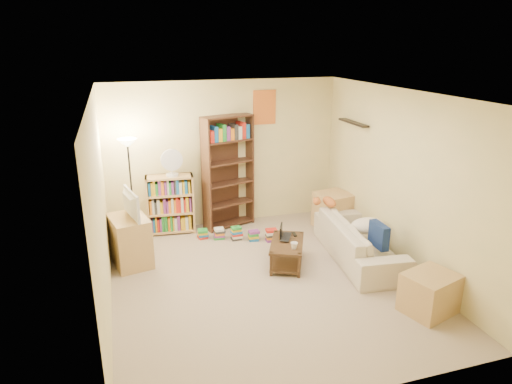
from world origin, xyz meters
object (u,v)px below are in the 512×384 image
mug (294,246)px  floor_lamp (129,161)px  desk_fan (172,163)px  end_cabinet (430,293)px  tabby_cat (327,202)px  television (127,205)px  coffee_table (287,251)px  side_table (333,210)px  tall_bookshelf (228,169)px  sofa (359,240)px  short_bookshelf (171,204)px  laptop (289,237)px  tv_stand (130,241)px

mug → floor_lamp: bearing=141.9°
desk_fan → end_cabinet: 4.29m
tabby_cat → television: size_ratio=0.66×
coffee_table → side_table: size_ratio=1.50×
coffee_table → desk_fan: (-1.38, 1.65, 1.01)m
tall_bookshelf → floor_lamp: tall_bookshelf is taller
mug → desk_fan: desk_fan is taller
sofa → television: television is taller
short_bookshelf → desk_fan: bearing=-35.0°
coffee_table → floor_lamp: bearing=170.7°
tall_bookshelf → side_table: size_ratio=3.13×
laptop → mug: mug is taller
laptop → side_table: bearing=-21.7°
desk_fan → floor_lamp: 0.73m
coffee_table → end_cabinet: size_ratio=1.57×
tv_stand → television: bearing=-12.5°
end_cabinet → sofa: bearing=93.8°
coffee_table → floor_lamp: 2.73m
tabby_cat → side_table: 0.64m
tv_stand → end_cabinet: bearing=-47.3°
coffee_table → television: (-2.15, 0.70, 0.70)m
television → desk_fan: size_ratio=1.50×
coffee_table → short_bookshelf: (-1.44, 1.70, 0.28)m
desk_fan → coffee_table: bearing=-50.1°
tall_bookshelf → side_table: (1.71, -0.61, -0.72)m
sofa → mug: size_ratio=16.68×
tall_bookshelf → desk_fan: 0.97m
side_table → tall_bookshelf: bearing=160.3°
side_table → end_cabinet: side_table is taller
mug → television: 2.41m
sofa → tabby_cat: (-0.17, 0.78, 0.36)m
tabby_cat → floor_lamp: floor_lamp is taller
end_cabinet → floor_lamp: bearing=137.2°
mug → television: bearing=156.5°
short_bookshelf → desk_fan: 0.74m
end_cabinet → tabby_cat: bearing=96.6°
tv_stand → short_bookshelf: 1.23m
sofa → tv_stand: tv_stand is taller
floor_lamp → side_table: bearing=-5.1°
desk_fan → floor_lamp: (-0.67, -0.27, 0.14)m
short_bookshelf → desk_fan: size_ratio=2.18×
short_bookshelf → end_cabinet: bearing=-46.5°
tall_bookshelf → end_cabinet: 3.79m
short_bookshelf → coffee_table: bearing=-44.7°
tall_bookshelf → end_cabinet: size_ratio=3.30×
tall_bookshelf → television: bearing=-166.6°
laptop → short_bookshelf: 2.20m
television → short_bookshelf: bearing=-48.0°
television → desk_fan: desk_fan is taller
short_bookshelf → end_cabinet: size_ratio=1.69×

